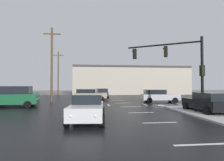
# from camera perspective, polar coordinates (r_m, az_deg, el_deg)

# --- Properties ---
(ground_plane) EXTENTS (120.00, 120.00, 0.00)m
(ground_plane) POSITION_cam_1_polar(r_m,az_deg,el_deg) (20.95, 4.42, -7.31)
(ground_plane) COLOR slate
(road_asphalt) EXTENTS (44.00, 44.00, 0.02)m
(road_asphalt) POSITION_cam_1_polar(r_m,az_deg,el_deg) (20.95, 4.42, -7.29)
(road_asphalt) COLOR black
(road_asphalt) RESTS_ON ground_plane
(snow_strip_curbside) EXTENTS (4.00, 1.60, 0.06)m
(snow_strip_curbside) POSITION_cam_1_polar(r_m,az_deg,el_deg) (18.83, 22.07, -7.36)
(snow_strip_curbside) COLOR white
(snow_strip_curbside) RESTS_ON sidewalk_corner
(lane_markings) EXTENTS (36.15, 36.15, 0.01)m
(lane_markings) POSITION_cam_1_polar(r_m,az_deg,el_deg) (19.88, 8.62, -7.55)
(lane_markings) COLOR silver
(lane_markings) RESTS_ON road_asphalt
(traffic_signal_mast) EXTENTS (5.58, 3.69, 6.00)m
(traffic_signal_mast) POSITION_cam_1_polar(r_m,az_deg,el_deg) (17.29, 19.34, 5.48)
(traffic_signal_mast) COLOR black
(traffic_signal_mast) RESTS_ON sidewalk_corner
(strip_building_background) EXTENTS (26.70, 8.00, 6.55)m
(strip_building_background) POSITION_cam_1_polar(r_m,az_deg,el_deg) (45.81, 5.56, -0.01)
(strip_building_background) COLOR #BCB29E
(strip_building_background) RESTS_ON ground_plane
(sedan_tan) EXTENTS (4.67, 2.41, 1.58)m
(sedan_tan) POSITION_cam_1_polar(r_m,az_deg,el_deg) (26.94, -6.73, -4.17)
(sedan_tan) COLOR tan
(sedan_tan) RESTS_ON road_asphalt
(sedan_silver) EXTENTS (4.64, 2.31, 1.58)m
(sedan_silver) POSITION_cam_1_polar(r_m,az_deg,el_deg) (24.20, 13.86, -4.46)
(sedan_silver) COLOR #B7BABF
(sedan_silver) RESTS_ON road_asphalt
(suv_blue) EXTENTS (4.86, 2.23, 2.03)m
(suv_blue) POSITION_cam_1_polar(r_m,az_deg,el_deg) (24.50, -27.08, -3.75)
(suv_blue) COLOR navy
(suv_blue) RESTS_ON road_asphalt
(suv_green) EXTENTS (4.98, 2.56, 2.03)m
(suv_green) POSITION_cam_1_polar(r_m,az_deg,el_deg) (20.75, -27.86, -4.19)
(suv_green) COLOR #195933
(suv_green) RESTS_ON road_asphalt
(sedan_white) EXTENTS (2.28, 4.63, 1.58)m
(sedan_white) POSITION_cam_1_polar(r_m,az_deg,el_deg) (11.49, -7.33, -7.90)
(sedan_white) COLOR white
(sedan_white) RESTS_ON road_asphalt
(sedan_black) EXTENTS (2.11, 4.58, 1.58)m
(sedan_black) POSITION_cam_1_polar(r_m,az_deg,el_deg) (16.24, 26.78, -5.86)
(sedan_black) COLOR black
(sedan_black) RESTS_ON road_asphalt
(sedan_navy) EXTENTS (2.31, 4.64, 1.58)m
(sedan_navy) POSITION_cam_1_polar(r_m,az_deg,el_deg) (32.12, -3.24, -3.73)
(sedan_navy) COLOR #141E47
(sedan_navy) RESTS_ON road_asphalt
(utility_pole_far) EXTENTS (2.20, 0.28, 9.57)m
(utility_pole_far) POSITION_cam_1_polar(r_m,az_deg,el_deg) (25.67, -17.64, 5.02)
(utility_pole_far) COLOR brown
(utility_pole_far) RESTS_ON ground_plane
(utility_pole_distant) EXTENTS (2.20, 0.28, 9.46)m
(utility_pole_distant) POSITION_cam_1_polar(r_m,az_deg,el_deg) (42.66, -15.84, 2.39)
(utility_pole_distant) COLOR brown
(utility_pole_distant) RESTS_ON ground_plane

